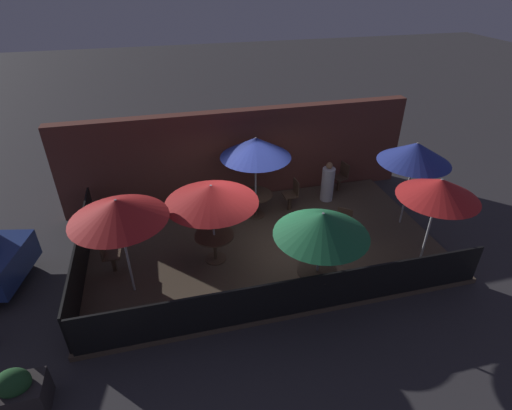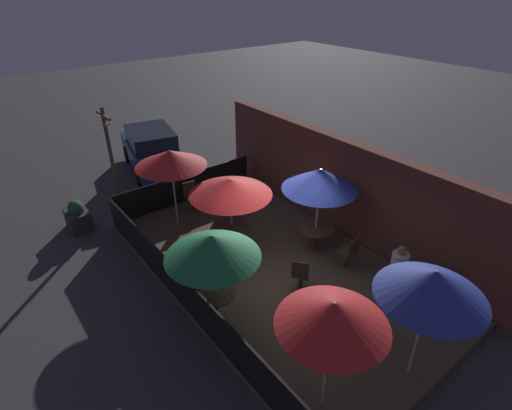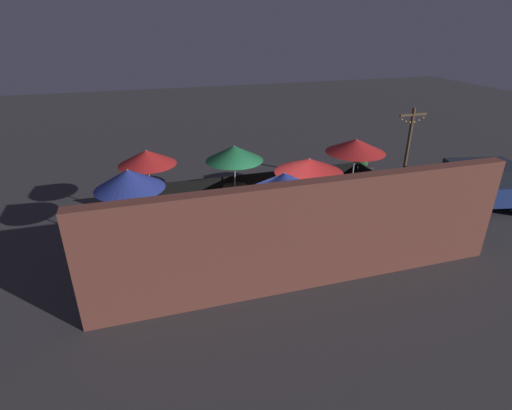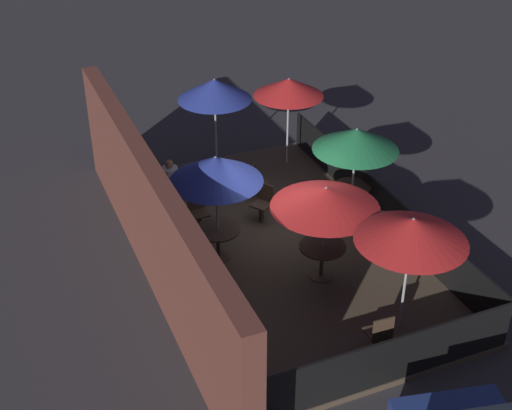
% 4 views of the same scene
% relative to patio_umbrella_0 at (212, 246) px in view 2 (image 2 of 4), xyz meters
% --- Properties ---
extents(ground_plane, '(60.00, 60.00, 0.00)m').
position_rel_patio_umbrella_0_xyz_m(ground_plane, '(-0.62, 2.11, -2.03)').
color(ground_plane, '#383538').
extents(patio_deck, '(8.97, 5.13, 0.12)m').
position_rel_patio_umbrella_0_xyz_m(patio_deck, '(-0.62, 2.11, -1.97)').
color(patio_deck, brown).
rests_on(patio_deck, ground_plane).
extents(building_wall, '(10.57, 0.36, 2.83)m').
position_rel_patio_umbrella_0_xyz_m(building_wall, '(-0.62, 4.91, -0.62)').
color(building_wall, brown).
rests_on(building_wall, ground_plane).
extents(fence_front, '(8.77, 0.05, 0.95)m').
position_rel_patio_umbrella_0_xyz_m(fence_front, '(-0.62, -0.41, -1.44)').
color(fence_front, black).
rests_on(fence_front, patio_deck).
extents(fence_side_left, '(0.05, 4.93, 0.95)m').
position_rel_patio_umbrella_0_xyz_m(fence_side_left, '(-5.06, 2.11, -1.44)').
color(fence_side_left, black).
rests_on(fence_side_left, patio_deck).
extents(patio_umbrella_0, '(1.95, 1.95, 2.17)m').
position_rel_patio_umbrella_0_xyz_m(patio_umbrella_0, '(0.00, 0.00, 0.00)').
color(patio_umbrella_0, '#B2B2B7').
rests_on(patio_umbrella_0, patio_deck).
extents(patio_umbrella_1, '(1.92, 1.92, 2.41)m').
position_rel_patio_umbrella_0_xyz_m(patio_umbrella_1, '(-0.49, 3.49, 0.22)').
color(patio_umbrella_1, '#B2B2B7').
rests_on(patio_umbrella_1, patio_deck).
extents(patio_umbrella_2, '(2.16, 2.16, 2.10)m').
position_rel_patio_umbrella_0_xyz_m(patio_umbrella_2, '(-1.95, 1.78, -0.04)').
color(patio_umbrella_2, '#B2B2B7').
rests_on(patio_umbrella_2, patio_deck).
extents(patio_umbrella_3, '(2.00, 2.00, 2.39)m').
position_rel_patio_umbrella_0_xyz_m(patio_umbrella_3, '(-3.91, 1.14, 0.24)').
color(patio_umbrella_3, '#B2B2B7').
rests_on(patio_umbrella_3, patio_deck).
extents(patio_umbrella_4, '(1.78, 1.78, 2.38)m').
position_rel_patio_umbrella_0_xyz_m(patio_umbrella_4, '(2.85, 0.34, 0.23)').
color(patio_umbrella_4, '#B2B2B7').
rests_on(patio_umbrella_4, patio_deck).
extents(patio_umbrella_5, '(1.87, 1.87, 2.43)m').
position_rel_patio_umbrella_0_xyz_m(patio_umbrella_5, '(3.40, 2.12, 0.24)').
color(patio_umbrella_5, '#B2B2B7').
rests_on(patio_umbrella_5, patio_deck).
extents(dining_table_0, '(0.86, 0.86, 0.72)m').
position_rel_patio_umbrella_0_xyz_m(dining_table_0, '(0.00, 0.00, -1.35)').
color(dining_table_0, '#4C3828').
rests_on(dining_table_0, patio_deck).
extents(dining_table_1, '(0.95, 0.95, 0.71)m').
position_rel_patio_umbrella_0_xyz_m(dining_table_1, '(-0.49, 3.49, -1.35)').
color(dining_table_1, '#4C3828').
rests_on(dining_table_1, patio_deck).
extents(dining_table_2, '(0.96, 0.96, 0.74)m').
position_rel_patio_umbrella_0_xyz_m(dining_table_2, '(-1.95, 1.78, -1.32)').
color(dining_table_2, '#4C3828').
rests_on(dining_table_2, patio_deck).
extents(patio_chair_0, '(0.49, 0.49, 0.93)m').
position_rel_patio_umbrella_0_xyz_m(patio_chair_0, '(2.51, 4.26, -1.40)').
color(patio_chair_0, '#4C3828').
rests_on(patio_chair_0, patio_deck).
extents(patio_chair_1, '(0.56, 0.56, 0.91)m').
position_rel_patio_umbrella_0_xyz_m(patio_chair_1, '(1.43, 1.78, -1.42)').
color(patio_chair_1, '#4C3828').
rests_on(patio_chair_1, patio_deck).
extents(patio_chair_2, '(0.42, 0.42, 0.93)m').
position_rel_patio_umbrella_0_xyz_m(patio_chair_2, '(-4.43, 1.94, -1.41)').
color(patio_chair_2, '#4C3828').
rests_on(patio_chair_2, patio_deck).
extents(patio_chair_3, '(0.55, 0.55, 0.91)m').
position_rel_patio_umbrella_0_xyz_m(patio_chair_3, '(0.48, 2.04, -1.42)').
color(patio_chair_3, '#4C3828').
rests_on(patio_chair_3, patio_deck).
extents(patio_chair_4, '(0.42, 0.42, 0.95)m').
position_rel_patio_umbrella_0_xyz_m(patio_chair_4, '(0.63, 3.55, -1.39)').
color(patio_chair_4, '#4C3828').
rests_on(patio_chair_4, patio_deck).
extents(patron_0, '(0.46, 0.46, 1.27)m').
position_rel_patio_umbrella_0_xyz_m(patron_0, '(1.86, 3.82, -1.35)').
color(patron_0, silver).
rests_on(patron_0, patio_deck).
extents(planter_box, '(0.86, 0.60, 0.94)m').
position_rel_patio_umbrella_0_xyz_m(planter_box, '(-5.70, -1.22, -1.62)').
color(planter_box, '#332D2D').
rests_on(planter_box, ground_plane).
extents(light_post, '(1.10, 0.12, 3.23)m').
position_rel_patio_umbrella_0_xyz_m(light_post, '(-6.60, 0.35, -0.20)').
color(light_post, brown).
rests_on(light_post, ground_plane).
extents(parked_car_0, '(4.28, 2.52, 1.62)m').
position_rel_patio_umbrella_0_xyz_m(parked_car_0, '(-8.24, 2.42, -1.19)').
color(parked_car_0, navy).
rests_on(parked_car_0, ground_plane).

